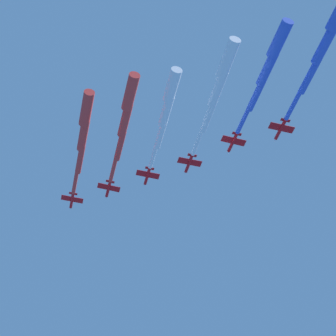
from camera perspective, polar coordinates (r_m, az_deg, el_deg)
jet_lead at (r=175.63m, az=-9.47°, el=3.66°), size 56.64×20.37×3.69m
jet_port_inner at (r=168.28m, az=-4.85°, el=5.35°), size 56.17×20.21×3.72m
jet_starboard_inner at (r=164.41m, az=-0.26°, el=6.33°), size 50.93×17.93×3.71m
jet_port_mid at (r=158.02m, az=5.52°, el=8.79°), size 54.21×19.51×3.67m
jet_starboard_mid at (r=158.93m, az=10.96°, el=10.79°), size 50.91×19.22×3.70m
jet_port_outer at (r=155.50m, az=17.03°, el=13.04°), size 54.01×19.23×3.70m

